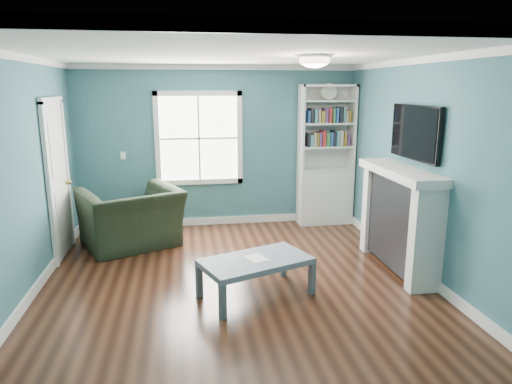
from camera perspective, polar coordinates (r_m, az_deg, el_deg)
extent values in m
plane|color=black|center=(5.43, -2.50, -11.58)|extent=(5.00, 5.00, 0.00)
plane|color=#346065|center=(7.49, -4.81, 5.60)|extent=(4.50, 0.00, 4.50)
plane|color=#346065|center=(2.65, 3.53, -8.16)|extent=(4.50, 0.00, 4.50)
plane|color=#346065|center=(5.28, -27.69, 1.06)|extent=(0.00, 5.00, 5.00)
plane|color=#346065|center=(5.73, 20.35, 2.57)|extent=(0.00, 5.00, 5.00)
plane|color=white|center=(4.95, -2.81, 16.96)|extent=(5.00, 5.00, 0.00)
cube|color=white|center=(7.73, -4.63, -3.56)|extent=(4.50, 0.03, 0.12)
cube|color=white|center=(5.63, -26.20, -11.36)|extent=(0.03, 5.00, 0.12)
cube|color=white|center=(6.05, 19.29, -9.05)|extent=(0.03, 5.00, 0.12)
cube|color=white|center=(7.42, -4.99, 15.28)|extent=(4.50, 0.04, 0.08)
cube|color=white|center=(2.51, 3.85, 19.96)|extent=(4.50, 0.04, 0.08)
cube|color=white|center=(5.20, -28.97, 14.79)|extent=(0.04, 5.00, 0.08)
cube|color=white|center=(5.65, 21.19, 15.23)|extent=(0.04, 5.00, 0.08)
cube|color=white|center=(7.45, -7.15, 6.67)|extent=(1.24, 0.01, 1.34)
cube|color=white|center=(7.44, -12.26, 6.47)|extent=(0.08, 0.06, 1.50)
cube|color=white|center=(7.49, -2.06, 6.79)|extent=(0.08, 0.06, 1.50)
cube|color=white|center=(7.55, -6.99, 1.29)|extent=(1.40, 0.06, 0.08)
cube|color=white|center=(7.39, -7.30, 12.14)|extent=(1.40, 0.06, 0.08)
cube|color=white|center=(7.44, -7.14, 6.66)|extent=(1.24, 0.03, 0.03)
cube|color=white|center=(7.44, -7.14, 6.66)|extent=(0.03, 0.03, 1.34)
cube|color=silver|center=(7.78, 8.54, -0.59)|extent=(0.90, 0.35, 0.90)
cube|color=silver|center=(7.48, 5.66, 7.88)|extent=(0.04, 0.35, 1.40)
cube|color=silver|center=(7.74, 11.89, 7.84)|extent=(0.04, 0.35, 1.40)
cube|color=silver|center=(7.75, 8.46, 7.99)|extent=(0.90, 0.02, 1.40)
cube|color=silver|center=(7.57, 9.01, 13.01)|extent=(0.90, 0.35, 0.04)
cube|color=silver|center=(7.68, 8.65, 2.82)|extent=(0.84, 0.33, 0.03)
cube|color=silver|center=(7.63, 8.75, 5.63)|extent=(0.84, 0.33, 0.03)
cube|color=silver|center=(7.59, 8.85, 8.48)|extent=(0.84, 0.33, 0.03)
cube|color=silver|center=(7.57, 8.95, 11.19)|extent=(0.84, 0.33, 0.03)
cube|color=black|center=(7.59, 8.83, 6.55)|extent=(0.70, 0.25, 0.22)
cube|color=teal|center=(7.56, 8.93, 9.41)|extent=(0.70, 0.25, 0.22)
cylinder|color=beige|center=(7.52, 9.10, 12.28)|extent=(0.26, 0.06, 0.26)
cube|color=black|center=(5.98, 17.55, -3.70)|extent=(0.30, 1.20, 1.10)
cube|color=black|center=(6.03, 17.25, -5.54)|extent=(0.22, 0.65, 0.70)
cube|color=silver|center=(5.41, 20.50, -5.68)|extent=(0.36, 0.16, 1.20)
cube|color=silver|center=(6.56, 14.82, -2.09)|extent=(0.36, 0.16, 1.20)
cube|color=silver|center=(5.82, 17.63, 2.42)|extent=(0.44, 1.58, 0.10)
cube|color=black|center=(5.82, 19.29, 7.04)|extent=(0.06, 1.10, 0.65)
cube|color=silver|center=(6.64, -23.51, 1.22)|extent=(0.04, 0.80, 2.05)
cube|color=white|center=(6.21, -24.42, 0.39)|extent=(0.05, 0.08, 2.13)
cube|color=white|center=(7.07, -22.56, 1.95)|extent=(0.05, 0.08, 2.13)
cube|color=white|center=(6.53, -24.28, 10.41)|extent=(0.05, 0.98, 0.08)
sphere|color=#BF8C3F|center=(6.93, -22.38, 1.13)|extent=(0.07, 0.07, 0.07)
ellipsoid|color=white|center=(5.22, 7.34, 16.01)|extent=(0.34, 0.34, 0.15)
cylinder|color=white|center=(5.22, 7.35, 16.50)|extent=(0.38, 0.38, 0.03)
cube|color=white|center=(7.53, -16.28, 4.40)|extent=(0.08, 0.01, 0.12)
imported|color=black|center=(6.77, -15.41, -1.94)|extent=(1.53, 1.31, 1.14)
cube|color=#4D565C|center=(4.65, -4.20, -13.52)|extent=(0.08, 0.08, 0.36)
cube|color=#4D565C|center=(5.19, 7.01, -10.68)|extent=(0.08, 0.08, 0.36)
cube|color=#4D565C|center=(5.13, -7.12, -10.98)|extent=(0.08, 0.08, 0.36)
cube|color=#4D565C|center=(5.62, 3.41, -8.71)|extent=(0.08, 0.08, 0.36)
cube|color=#4F5D66|center=(5.04, -0.01, -8.69)|extent=(1.32, 1.02, 0.06)
cube|color=white|center=(5.04, 0.02, -8.28)|extent=(0.28, 0.31, 0.00)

